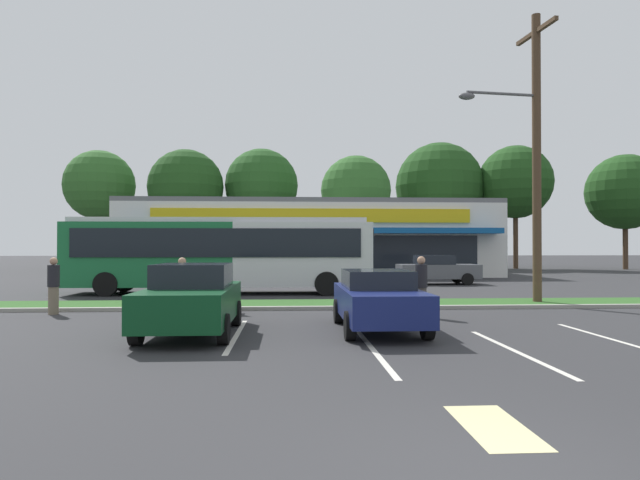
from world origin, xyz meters
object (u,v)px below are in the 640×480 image
bus_stop_bench (211,297)px  utility_pole (533,149)px  car_1 (192,299)px  pedestrian_by_pole (421,286)px  car_0 (437,269)px  pedestrian_mid (182,287)px  pedestrian_near_bench (54,286)px  car_2 (378,299)px  city_bus (221,253)px

bus_stop_bench → utility_pole: bearing=-170.7°
car_1 → pedestrian_by_pole: bearing=114.5°
bus_stop_bench → car_0: 16.11m
car_1 → pedestrian_mid: bearing=-165.1°
car_0 → pedestrian_near_bench: pedestrian_near_bench is taller
pedestrian_near_bench → pedestrian_mid: (3.98, -0.90, 0.01)m
bus_stop_bench → pedestrian_near_bench: (-4.68, 0.05, 0.35)m
utility_pole → car_2: utility_pole is taller
city_bus → utility_pole: bearing=-23.6°
car_1 → pedestrian_mid: 3.20m
city_bus → car_0: city_bus is taller
utility_pole → car_0: 11.53m
car_2 → bus_stop_bench: bearing=-128.6°
utility_pole → pedestrian_by_pole: size_ratio=5.80×
city_bus → pedestrian_near_bench: 8.18m
bus_stop_bench → pedestrian_by_pole: 6.30m
car_1 → pedestrian_mid: pedestrian_mid is taller
bus_stop_bench → car_2: car_2 is taller
bus_stop_bench → car_1: (0.12, -3.94, 0.32)m
pedestrian_near_bench → pedestrian_mid: bearing=-5.8°
city_bus → pedestrian_by_pole: 10.67m
city_bus → bus_stop_bench: city_bus is taller
city_bus → car_1: size_ratio=2.96×
utility_pole → pedestrian_mid: bearing=-167.2°
bus_stop_bench → car_0: bearing=-130.1°
city_bus → pedestrian_near_bench: city_bus is taller
pedestrian_mid → car_1: bearing=-85.3°
car_0 → pedestrian_by_pole: size_ratio=2.44×
car_2 → pedestrian_by_pole: 2.94m
utility_pole → car_0: (-0.49, 10.55, -4.62)m
car_0 → pedestrian_by_pole: bearing=-107.2°
car_2 → pedestrian_mid: pedestrian_mid is taller
city_bus → car_0: bearing=27.1°
pedestrian_near_bench → car_1: bearing=-32.8°
city_bus → car_2: 11.84m
pedestrian_near_bench → pedestrian_mid: pedestrian_mid is taller
car_2 → pedestrian_near_bench: 9.90m
pedestrian_near_bench → pedestrian_by_pole: 10.92m
bus_stop_bench → pedestrian_near_bench: bearing=-0.7°
utility_pole → pedestrian_by_pole: (-4.69, -2.97, -4.55)m
pedestrian_near_bench → pedestrian_by_pole: pedestrian_by_pole is taller
bus_stop_bench → pedestrian_by_pole: size_ratio=0.91×
pedestrian_mid → pedestrian_near_bench: bearing=157.1°
car_1 → pedestrian_by_pole: 6.65m
pedestrian_mid → utility_pole: bearing=2.7°
pedestrian_by_pole → pedestrian_mid: pedestrian_by_pole is taller
car_1 → car_2: (4.40, 0.33, -0.07)m
car_0 → pedestrian_near_bench: size_ratio=2.50×
car_0 → car_2: (-5.85, -15.94, -0.04)m
utility_pole → car_1: (-10.74, -5.73, -4.60)m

